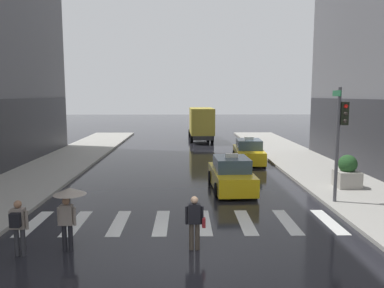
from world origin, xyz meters
name	(u,v)px	position (x,y,z in m)	size (l,w,h in m)	color
ground_plane	(182,257)	(0.00, 0.00, 0.00)	(160.00, 160.00, 0.00)	black
crosswalk_markings	(183,222)	(0.00, 3.00, 0.00)	(11.30, 2.80, 0.01)	silver
traffic_light_pole	(341,128)	(6.54, 5.12, 3.26)	(0.44, 0.84, 4.80)	#47474C
taxi_lead	(231,175)	(2.37, 7.84, 0.72)	(2.06, 4.60, 1.80)	yellow
taxi_second	(249,152)	(4.47, 15.26, 0.72)	(2.10, 4.62, 1.80)	yellow
box_truck	(201,123)	(1.72, 27.81, 1.85)	(2.42, 7.59, 3.35)	#2D2D2D
pedestrian_with_umbrella	(69,202)	(-3.34, 0.50, 1.52)	(0.96, 0.96, 1.94)	black
pedestrian_with_backpack	(18,224)	(-4.69, 0.16, 0.97)	(0.55, 0.43, 1.65)	#333338
pedestrian_with_handbag	(195,220)	(0.39, 0.54, 0.93)	(0.60, 0.24, 1.65)	#473D33
planter_near_corner	(347,173)	(8.02, 7.62, 0.87)	(1.10, 1.10, 1.60)	#A8A399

